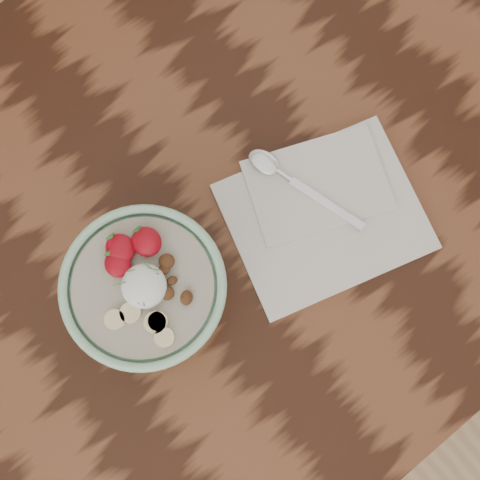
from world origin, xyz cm
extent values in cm
cube|color=black|center=(0.00, 0.00, 73.00)|extent=(160.00, 90.00, 4.00)
cylinder|color=#9ED5AE|center=(-7.19, -5.21, 75.65)|extent=(9.14, 9.14, 1.31)
torus|color=#9ED5AE|center=(-7.19, -5.21, 86.32)|extent=(20.78, 20.78, 1.20)
cylinder|color=beige|center=(-7.19, -5.21, 85.66)|extent=(17.63, 17.63, 1.09)
ellipsoid|color=white|center=(-6.96, -5.47, 87.28)|extent=(5.59, 5.59, 3.07)
ellipsoid|color=maroon|center=(-6.43, 0.06, 87.19)|extent=(3.56, 3.91, 1.96)
cone|color=#286623|center=(-6.43, 1.66, 87.49)|extent=(1.40, 1.03, 1.52)
ellipsoid|color=maroon|center=(-7.81, -1.26, 87.09)|extent=(3.22, 3.54, 1.77)
cone|color=#286623|center=(-7.81, 0.19, 87.39)|extent=(1.40, 1.03, 1.52)
ellipsoid|color=maroon|center=(-3.40, -1.29, 87.20)|extent=(3.61, 3.97, 1.98)
cone|color=#286623|center=(-3.40, 0.33, 87.50)|extent=(1.40, 1.03, 1.52)
cylinder|color=beige|center=(-8.62, -9.71, 86.61)|extent=(2.74, 2.74, 0.70)
cylinder|color=beige|center=(-10.25, -6.91, 86.61)|extent=(2.59, 2.59, 0.70)
cylinder|color=beige|center=(-8.86, -11.82, 86.61)|extent=(2.47, 2.47, 0.70)
cylinder|color=beige|center=(-8.27, -9.81, 86.61)|extent=(2.42, 2.42, 0.70)
cylinder|color=beige|center=(-12.22, -6.38, 86.61)|extent=(2.53, 2.53, 0.70)
ellipsoid|color=#5C311B|center=(-3.79, -5.27, 86.74)|extent=(1.89, 1.77, 0.88)
ellipsoid|color=#5C311B|center=(-3.90, -6.96, 86.68)|extent=(1.62, 1.44, 1.00)
ellipsoid|color=#5C311B|center=(-2.95, -4.72, 86.91)|extent=(2.76, 2.76, 1.58)
ellipsoid|color=#5C311B|center=(-3.83, -9.77, 86.87)|extent=(2.46, 2.42, 1.03)
ellipsoid|color=#5C311B|center=(-4.98, -5.83, 86.76)|extent=(2.09, 2.09, 0.96)
ellipsoid|color=#5C311B|center=(-5.30, -7.86, 86.82)|extent=(1.85, 1.87, 1.22)
ellipsoid|color=#5C311B|center=(-5.57, -7.46, 86.71)|extent=(1.68, 1.45, 0.92)
cylinder|color=#3D8C3B|center=(-4.92, -4.60, 88.21)|extent=(1.41, 1.51, 0.25)
cylinder|color=#3D8C3B|center=(-6.45, -4.24, 88.21)|extent=(1.65, 0.83, 0.24)
cylinder|color=#3D8C3B|center=(-6.03, -4.38, 88.21)|extent=(1.24, 0.66, 0.22)
cylinder|color=#3D8C3B|center=(-8.26, -6.45, 88.21)|extent=(1.12, 1.08, 0.23)
cylinder|color=#3D8C3B|center=(-6.64, -3.39, 88.21)|extent=(1.79, 1.11, 0.25)
cylinder|color=#3D8C3B|center=(-7.98, -6.11, 88.21)|extent=(1.16, 1.66, 0.24)
cylinder|color=#3D8C3B|center=(-9.05, -3.58, 88.21)|extent=(1.50, 0.82, 0.23)
cylinder|color=#3D8C3B|center=(-5.11, -3.84, 88.21)|extent=(0.56, 1.41, 0.23)
cylinder|color=#3D8C3B|center=(-5.10, -5.07, 88.21)|extent=(1.02, 1.24, 0.23)
cylinder|color=#3D8C3B|center=(-8.04, -6.86, 88.21)|extent=(0.77, 1.54, 0.24)
cube|color=silver|center=(18.53, -11.48, 75.51)|extent=(31.02, 27.50, 1.01)
cube|color=silver|center=(20.55, -7.43, 76.31)|extent=(22.70, 19.28, 0.61)
cube|color=silver|center=(19.69, -10.43, 76.80)|extent=(4.60, 11.96, 0.37)
cylinder|color=silver|center=(17.49, -3.10, 76.99)|extent=(1.62, 3.25, 0.74)
ellipsoid|color=silver|center=(16.62, -0.19, 77.12)|extent=(4.49, 5.57, 1.00)
camera|label=1|loc=(-4.17, -20.53, 167.62)|focal=50.00mm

